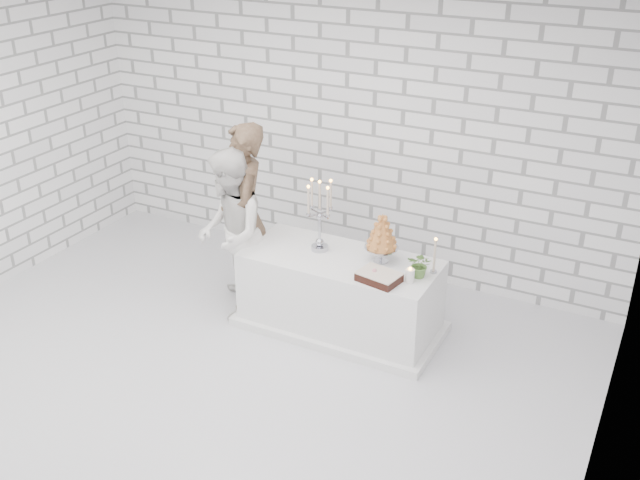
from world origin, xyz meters
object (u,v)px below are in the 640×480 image
(cake_table, at_px, (340,293))
(groom, at_px, (245,217))
(bride, at_px, (230,234))
(candelabra, at_px, (320,216))
(croquembouche, at_px, (382,238))

(cake_table, distance_m, groom, 1.18)
(cake_table, relative_size, bride, 1.08)
(groom, bearing_deg, cake_table, 53.51)
(cake_table, height_order, groom, groom)
(candelabra, bearing_deg, bride, -163.85)
(cake_table, xyz_separation_m, croquembouche, (0.36, 0.10, 0.61))
(cake_table, distance_m, bride, 1.19)
(groom, height_order, croquembouche, groom)
(groom, distance_m, croquembouche, 1.40)
(croquembouche, bearing_deg, cake_table, -163.81)
(cake_table, relative_size, croquembouche, 3.78)
(cake_table, relative_size, candelabra, 2.59)
(candelabra, bearing_deg, groom, -177.88)
(candelabra, relative_size, croquembouche, 1.46)
(groom, xyz_separation_m, bride, (-0.04, -0.21, -0.10))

